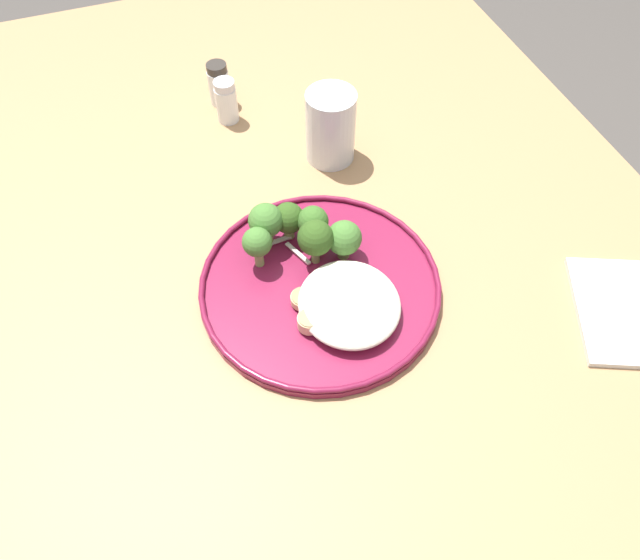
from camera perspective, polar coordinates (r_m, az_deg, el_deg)
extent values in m
plane|color=#47423D|center=(1.43, -1.01, -17.19)|extent=(6.00, 6.00, 0.00)
cube|color=#9E754C|center=(0.79, -1.75, 0.47)|extent=(1.40, 1.00, 0.04)
cube|color=olive|center=(1.59, 6.36, 14.17)|extent=(0.06, 0.06, 0.70)
cube|color=olive|center=(1.51, -25.83, 5.63)|extent=(0.06, 0.06, 0.70)
cylinder|color=maroon|center=(0.75, 0.00, -0.68)|extent=(0.29, 0.29, 0.01)
torus|color=maroon|center=(0.74, 0.00, -0.30)|extent=(0.29, 0.29, 0.01)
ellipsoid|color=beige|center=(0.71, 2.70, -2.17)|extent=(0.13, 0.12, 0.03)
cylinder|color=#E5C689|center=(0.70, -1.00, -3.85)|extent=(0.03, 0.03, 0.02)
cylinder|color=#958159|center=(0.69, -1.01, -3.46)|extent=(0.03, 0.03, 0.00)
cylinder|color=#E5C689|center=(0.72, 2.68, -2.43)|extent=(0.04, 0.04, 0.01)
cylinder|color=#958159|center=(0.71, 2.70, -2.16)|extent=(0.03, 0.03, 0.00)
cylinder|color=beige|center=(0.74, 4.47, -0.21)|extent=(0.02, 0.02, 0.01)
cylinder|color=#988766|center=(0.73, 4.51, 0.15)|extent=(0.02, 0.02, 0.00)
cylinder|color=#DBB77A|center=(0.71, 0.34, -2.91)|extent=(0.03, 0.03, 0.02)
cylinder|color=#8E774F|center=(0.70, 0.34, -2.52)|extent=(0.03, 0.03, 0.00)
cylinder|color=#DBB77A|center=(0.72, -1.59, -1.75)|extent=(0.03, 0.03, 0.01)
cylinder|color=#8E774F|center=(0.72, -1.60, -1.48)|extent=(0.03, 0.03, 0.00)
cylinder|color=beige|center=(0.70, 3.82, -4.03)|extent=(0.03, 0.03, 0.01)
cylinder|color=#988766|center=(0.70, 3.86, -3.68)|extent=(0.03, 0.03, 0.00)
cylinder|color=#DBB77A|center=(0.72, 4.73, -1.82)|extent=(0.02, 0.02, 0.01)
cylinder|color=#8E774F|center=(0.72, 4.76, -1.53)|extent=(0.02, 0.02, 0.00)
cylinder|color=#89A356|center=(0.78, -0.64, 4.12)|extent=(0.02, 0.02, 0.02)
sphere|color=#386023|center=(0.76, -0.66, 5.40)|extent=(0.04, 0.04, 0.04)
cylinder|color=#89A356|center=(0.76, -5.62, 2.15)|extent=(0.01, 0.01, 0.03)
sphere|color=#42702D|center=(0.74, -5.79, 3.47)|extent=(0.04, 0.04, 0.04)
cylinder|color=#89A356|center=(0.76, -0.40, 2.42)|extent=(0.01, 0.01, 0.03)
sphere|color=#2D4C19|center=(0.74, -0.41, 3.88)|extent=(0.04, 0.04, 0.04)
cylinder|color=#7A994C|center=(0.77, 2.17, 2.67)|extent=(0.02, 0.02, 0.02)
sphere|color=#42702D|center=(0.75, 2.23, 3.87)|extent=(0.04, 0.04, 0.04)
cylinder|color=#89A356|center=(0.78, -4.85, 4.03)|extent=(0.02, 0.02, 0.03)
sphere|color=#42702D|center=(0.76, -5.00, 5.46)|extent=(0.04, 0.04, 0.04)
cylinder|color=#89A356|center=(0.79, -2.97, 4.46)|extent=(0.02, 0.02, 0.02)
sphere|color=#2D4C19|center=(0.77, -3.05, 5.66)|extent=(0.04, 0.04, 0.04)
cube|color=silver|center=(0.78, -4.38, 3.44)|extent=(0.01, 0.05, 0.00)
cube|color=silver|center=(0.77, -2.14, 2.43)|extent=(0.04, 0.02, 0.00)
cylinder|color=silver|center=(0.88, 0.97, 13.86)|extent=(0.07, 0.07, 0.10)
cylinder|color=silver|center=(0.90, 0.95, 12.60)|extent=(0.06, 0.06, 0.05)
cube|color=silver|center=(0.81, 25.42, -2.57)|extent=(0.17, 0.14, 0.01)
cylinder|color=white|center=(0.97, -8.54, 15.64)|extent=(0.03, 0.03, 0.05)
cylinder|color=silver|center=(0.95, -8.79, 17.23)|extent=(0.03, 0.03, 0.01)
cylinder|color=white|center=(1.00, -9.21, 17.05)|extent=(0.03, 0.03, 0.05)
cylinder|color=#332D28|center=(0.98, -9.47, 18.62)|extent=(0.03, 0.03, 0.01)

